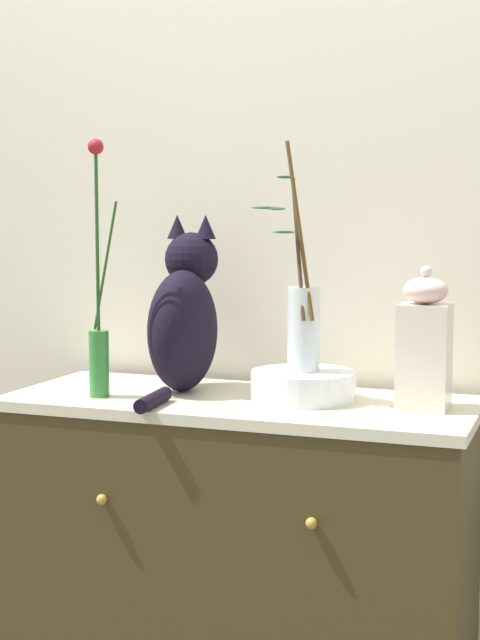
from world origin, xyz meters
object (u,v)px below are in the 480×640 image
vase_slim_green (99,330)px  cat_sitting (184,318)px  jar_lidded_porcelain (425,345)px  bowl_porcelain (303,386)px  sideboard (240,588)px  vase_glass_clear (302,318)px

vase_slim_green → cat_sitting: bearing=45.1°
vase_slim_green → jar_lidded_porcelain: bearing=9.1°
vase_slim_green → bowl_porcelain: size_ratio=2.47×
sideboard → vase_glass_clear: (0.14, 0.02, 0.64)m
vase_slim_green → bowl_porcelain: bearing=15.0°
sideboard → vase_slim_green: (-0.31, -0.10, 0.61)m
sideboard → bowl_porcelain: bowl_porcelain is taller
vase_slim_green → sideboard: bearing=17.3°
vase_slim_green → bowl_porcelain: vase_slim_green is taller
bowl_porcelain → vase_slim_green: bearing=-165.0°
cat_sitting → jar_lidded_porcelain: cat_sitting is taller
cat_sitting → vase_glass_clear: bearing=-5.9°
cat_sitting → vase_slim_green: bearing=-134.9°
sideboard → vase_glass_clear: 0.66m
vase_glass_clear → jar_lidded_porcelain: size_ratio=1.67×
vase_slim_green → vase_glass_clear: 0.47m
cat_sitting → bowl_porcelain: bearing=-5.2°
bowl_porcelain → vase_glass_clear: size_ratio=0.46×
cat_sitting → vase_glass_clear: 0.30m
sideboard → bowl_porcelain: (0.14, 0.03, 0.49)m
sideboard → jar_lidded_porcelain: size_ratio=3.47×
vase_glass_clear → bowl_porcelain: bearing=52.5°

